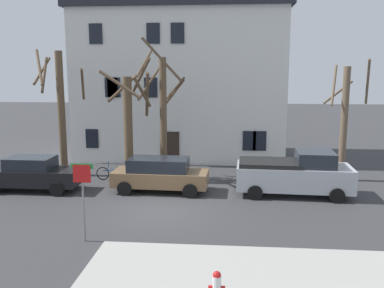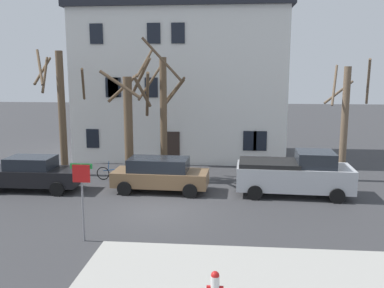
{
  "view_description": "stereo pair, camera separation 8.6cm",
  "coord_description": "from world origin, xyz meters",
  "px_view_note": "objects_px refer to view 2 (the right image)",
  "views": [
    {
      "loc": [
        2.85,
        -16.51,
        5.76
      ],
      "look_at": [
        1.21,
        2.53,
        2.42
      ],
      "focal_mm": 38.93,
      "sensor_mm": 36.0,
      "label": 1
    },
    {
      "loc": [
        2.94,
        -16.5,
        5.76
      ],
      "look_at": [
        1.21,
        2.53,
        2.42
      ],
      "focal_mm": 38.93,
      "sensor_mm": 36.0,
      "label": 2
    }
  ],
  "objects_px": {
    "tree_bare_far": "(163,112)",
    "fire_hydrant": "(215,286)",
    "tree_bare_mid": "(130,120)",
    "car_black_sedan": "(32,173)",
    "street_sign_pole": "(82,187)",
    "bicycle_leaning": "(112,173)",
    "tree_bare_near": "(61,108)",
    "tree_bare_end": "(345,120)",
    "pickup_truck_silver": "(295,174)",
    "car_brown_wagon": "(160,174)",
    "building_main": "(182,67)"
  },
  "relations": [
    {
      "from": "car_black_sedan",
      "to": "car_brown_wagon",
      "type": "relative_size",
      "value": 1.03
    },
    {
      "from": "pickup_truck_silver",
      "to": "bicycle_leaning",
      "type": "height_order",
      "value": "pickup_truck_silver"
    },
    {
      "from": "fire_hydrant",
      "to": "bicycle_leaning",
      "type": "distance_m",
      "value": 13.1
    },
    {
      "from": "tree_bare_near",
      "to": "bicycle_leaning",
      "type": "height_order",
      "value": "tree_bare_near"
    },
    {
      "from": "fire_hydrant",
      "to": "tree_bare_mid",
      "type": "bearing_deg",
      "value": 112.63
    },
    {
      "from": "tree_bare_mid",
      "to": "car_brown_wagon",
      "type": "xyz_separation_m",
      "value": [
        1.89,
        -1.98,
        -2.36
      ]
    },
    {
      "from": "bicycle_leaning",
      "to": "tree_bare_mid",
      "type": "bearing_deg",
      "value": 4.88
    },
    {
      "from": "tree_bare_near",
      "to": "street_sign_pole",
      "type": "distance_m",
      "value": 10.18
    },
    {
      "from": "tree_bare_near",
      "to": "fire_hydrant",
      "type": "bearing_deg",
      "value": -54.55
    },
    {
      "from": "tree_bare_far",
      "to": "car_black_sedan",
      "type": "relative_size",
      "value": 1.56
    },
    {
      "from": "tree_bare_mid",
      "to": "tree_bare_far",
      "type": "height_order",
      "value": "tree_bare_far"
    },
    {
      "from": "car_black_sedan",
      "to": "car_brown_wagon",
      "type": "distance_m",
      "value": 6.3
    },
    {
      "from": "tree_bare_end",
      "to": "pickup_truck_silver",
      "type": "relative_size",
      "value": 1.19
    },
    {
      "from": "fire_hydrant",
      "to": "tree_bare_near",
      "type": "bearing_deg",
      "value": 125.45
    },
    {
      "from": "building_main",
      "to": "fire_hydrant",
      "type": "xyz_separation_m",
      "value": [
        2.97,
        -18.91,
        -5.52
      ]
    },
    {
      "from": "tree_bare_end",
      "to": "car_brown_wagon",
      "type": "bearing_deg",
      "value": -162.23
    },
    {
      "from": "building_main",
      "to": "tree_bare_end",
      "type": "relative_size",
      "value": 2.18
    },
    {
      "from": "tree_bare_end",
      "to": "pickup_truck_silver",
      "type": "xyz_separation_m",
      "value": [
        -2.94,
        -2.98,
        -2.25
      ]
    },
    {
      "from": "tree_bare_near",
      "to": "tree_bare_end",
      "type": "relative_size",
      "value": 1.09
    },
    {
      "from": "bicycle_leaning",
      "to": "street_sign_pole",
      "type": "bearing_deg",
      "value": -80.85
    },
    {
      "from": "pickup_truck_silver",
      "to": "fire_hydrant",
      "type": "distance_m",
      "value": 10.38
    },
    {
      "from": "tree_bare_near",
      "to": "car_brown_wagon",
      "type": "distance_m",
      "value": 7.22
    },
    {
      "from": "tree_bare_far",
      "to": "fire_hydrant",
      "type": "relative_size",
      "value": 9.37
    },
    {
      "from": "tree_bare_mid",
      "to": "tree_bare_far",
      "type": "distance_m",
      "value": 1.79
    },
    {
      "from": "tree_bare_end",
      "to": "street_sign_pole",
      "type": "height_order",
      "value": "tree_bare_end"
    },
    {
      "from": "building_main",
      "to": "pickup_truck_silver",
      "type": "relative_size",
      "value": 2.59
    },
    {
      "from": "car_brown_wagon",
      "to": "fire_hydrant",
      "type": "relative_size",
      "value": 5.84
    },
    {
      "from": "tree_bare_end",
      "to": "fire_hydrant",
      "type": "distance_m",
      "value": 14.52
    },
    {
      "from": "tree_bare_mid",
      "to": "tree_bare_far",
      "type": "bearing_deg",
      "value": 15.08
    },
    {
      "from": "tree_bare_mid",
      "to": "bicycle_leaning",
      "type": "bearing_deg",
      "value": -175.12
    },
    {
      "from": "tree_bare_mid",
      "to": "street_sign_pole",
      "type": "relative_size",
      "value": 2.38
    },
    {
      "from": "tree_bare_near",
      "to": "tree_bare_end",
      "type": "distance_m",
      "value": 15.32
    },
    {
      "from": "street_sign_pole",
      "to": "bicycle_leaning",
      "type": "height_order",
      "value": "street_sign_pole"
    },
    {
      "from": "tree_bare_far",
      "to": "pickup_truck_silver",
      "type": "xyz_separation_m",
      "value": [
        6.61,
        -2.42,
        -2.64
      ]
    },
    {
      "from": "car_black_sedan",
      "to": "bicycle_leaning",
      "type": "bearing_deg",
      "value": 33.3
    },
    {
      "from": "fire_hydrant",
      "to": "tree_bare_end",
      "type": "bearing_deg",
      "value": 63.67
    },
    {
      "from": "building_main",
      "to": "tree_bare_near",
      "type": "relative_size",
      "value": 2.0
    },
    {
      "from": "car_black_sedan",
      "to": "street_sign_pole",
      "type": "relative_size",
      "value": 1.75
    },
    {
      "from": "tree_bare_end",
      "to": "street_sign_pole",
      "type": "bearing_deg",
      "value": -140.07
    },
    {
      "from": "tree_bare_far",
      "to": "fire_hydrant",
      "type": "distance_m",
      "value": 13.02
    },
    {
      "from": "building_main",
      "to": "bicycle_leaning",
      "type": "bearing_deg",
      "value": -112.21
    },
    {
      "from": "tree_bare_mid",
      "to": "fire_hydrant",
      "type": "bearing_deg",
      "value": -67.37
    },
    {
      "from": "car_brown_wagon",
      "to": "pickup_truck_silver",
      "type": "relative_size",
      "value": 0.86
    },
    {
      "from": "building_main",
      "to": "bicycle_leaning",
      "type": "height_order",
      "value": "building_main"
    },
    {
      "from": "tree_bare_near",
      "to": "car_brown_wagon",
      "type": "relative_size",
      "value": 1.5
    },
    {
      "from": "tree_bare_mid",
      "to": "fire_hydrant",
      "type": "xyz_separation_m",
      "value": [
        4.9,
        -11.77,
        -2.7
      ]
    },
    {
      "from": "tree_bare_far",
      "to": "street_sign_pole",
      "type": "xyz_separation_m",
      "value": [
        -1.4,
        -8.61,
        -1.75
      ]
    },
    {
      "from": "tree_bare_mid",
      "to": "pickup_truck_silver",
      "type": "height_order",
      "value": "tree_bare_mid"
    },
    {
      "from": "street_sign_pole",
      "to": "bicycle_leaning",
      "type": "bearing_deg",
      "value": 99.15
    },
    {
      "from": "street_sign_pole",
      "to": "car_black_sedan",
      "type": "bearing_deg",
      "value": 128.72
    }
  ]
}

